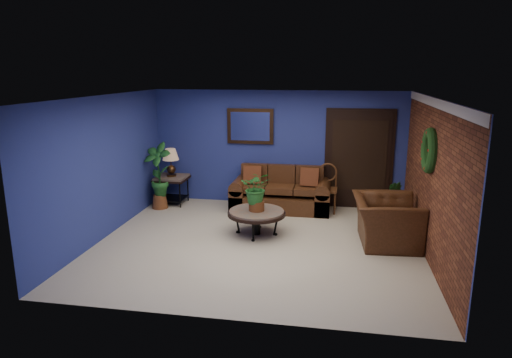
% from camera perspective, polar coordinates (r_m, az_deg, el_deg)
% --- Properties ---
extents(floor, '(5.50, 5.50, 0.00)m').
position_cam_1_polar(floor, '(7.96, 0.30, -8.04)').
color(floor, '#C1B3A0').
rests_on(floor, ground).
extents(wall_back, '(5.50, 0.04, 2.50)m').
position_cam_1_polar(wall_back, '(10.02, 2.71, 3.88)').
color(wall_back, navy).
rests_on(wall_back, ground).
extents(wall_left, '(0.04, 5.00, 2.50)m').
position_cam_1_polar(wall_left, '(8.48, -18.34, 1.43)').
color(wall_left, navy).
rests_on(wall_left, ground).
extents(wall_right_brick, '(0.04, 5.00, 2.50)m').
position_cam_1_polar(wall_right_brick, '(7.64, 21.10, -0.07)').
color(wall_right_brick, brown).
rests_on(wall_right_brick, ground).
extents(ceiling, '(5.50, 5.00, 0.02)m').
position_cam_1_polar(ceiling, '(7.41, 0.32, 10.23)').
color(ceiling, white).
rests_on(ceiling, wall_back).
extents(crown_molding, '(0.03, 5.00, 0.14)m').
position_cam_1_polar(crown_molding, '(7.46, 21.64, 8.78)').
color(crown_molding, white).
rests_on(crown_molding, wall_right_brick).
extents(wall_mirror, '(1.02, 0.06, 0.77)m').
position_cam_1_polar(wall_mirror, '(10.00, -0.73, 6.60)').
color(wall_mirror, '#462C16').
rests_on(wall_mirror, wall_back).
extents(closet_door, '(1.44, 0.06, 2.18)m').
position_cam_1_polar(closet_door, '(9.96, 12.72, 2.34)').
color(closet_door, black).
rests_on(closet_door, wall_back).
extents(wreath, '(0.16, 0.72, 0.72)m').
position_cam_1_polar(wreath, '(7.59, 20.87, 3.34)').
color(wreath, black).
rests_on(wreath, wall_right_brick).
extents(sofa, '(2.08, 0.90, 0.94)m').
position_cam_1_polar(sofa, '(9.80, 3.15, -2.00)').
color(sofa, '#4D2716').
rests_on(sofa, ground).
extents(coffee_table, '(1.05, 1.05, 0.45)m').
position_cam_1_polar(coffee_table, '(8.25, 0.07, -4.35)').
color(coffee_table, '#59544E').
rests_on(coffee_table, ground).
extents(end_table, '(0.69, 0.69, 0.63)m').
position_cam_1_polar(end_table, '(10.29, -10.48, -0.43)').
color(end_table, '#59544E').
rests_on(end_table, ground).
extents(table_lamp, '(0.36, 0.36, 0.59)m').
position_cam_1_polar(table_lamp, '(10.17, -10.61, 2.47)').
color(table_lamp, '#462C16').
rests_on(table_lamp, end_table).
extents(side_chair, '(0.44, 0.44, 1.01)m').
position_cam_1_polar(side_chair, '(9.71, 8.86, -0.68)').
color(side_chair, '#593319').
rests_on(side_chair, ground).
extents(armchair, '(1.15, 1.30, 0.80)m').
position_cam_1_polar(armchair, '(8.15, 15.93, -5.07)').
color(armchair, '#4D2716').
rests_on(armchair, ground).
extents(coffee_plant, '(0.57, 0.50, 0.72)m').
position_cam_1_polar(coffee_plant, '(8.13, 0.07, -1.29)').
color(coffee_plant, brown).
rests_on(coffee_plant, coffee_table).
extents(floor_plant, '(0.39, 0.32, 0.84)m').
position_cam_1_polar(floor_plant, '(9.26, 16.48, -2.62)').
color(floor_plant, brown).
rests_on(floor_plant, ground).
extents(tall_plant, '(0.72, 0.59, 1.43)m').
position_cam_1_polar(tall_plant, '(9.94, -12.10, 0.69)').
color(tall_plant, brown).
rests_on(tall_plant, ground).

